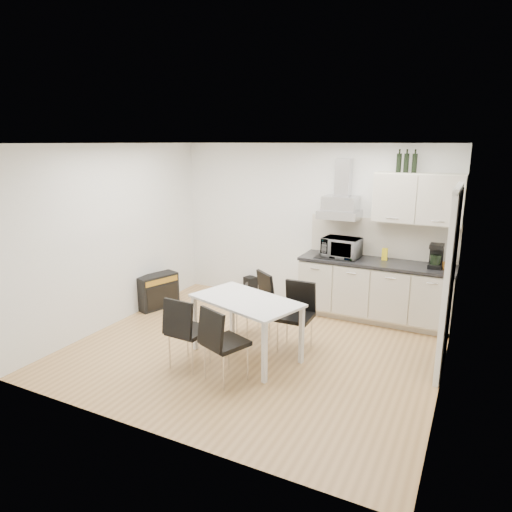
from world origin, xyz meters
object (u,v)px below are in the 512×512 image
Objects in this scene: guitar_amp at (157,291)px; dining_table at (246,306)px; chair_far_left at (253,305)px; chair_near_right at (226,344)px; chair_near_left at (189,331)px; chair_far_right at (295,318)px; floor_speaker at (250,286)px; kitchenette at (379,266)px.

dining_table is at bearing -5.29° from guitar_amp.
chair_far_left is 1.90m from guitar_amp.
guitar_amp is at bearing 28.09° from chair_far_left.
chair_near_right is at bearing 139.97° from chair_far_left.
chair_near_left is 0.57m from chair_near_right.
chair_near_left is at bearing -23.76° from guitar_amp.
chair_far_right and chair_near_left have the same top height.
chair_far_left is (-0.22, 0.61, -0.22)m from dining_table.
chair_near_left is 1.23× the size of guitar_amp.
floor_speaker is at bearing -50.09° from chair_far_right.
chair_far_left is at bearing -136.36° from kitchenette.
dining_table is 2.40m from floor_speaker.
dining_table is at bearing -42.10° from floor_speaker.
chair_near_right is at bearing -65.88° from dining_table.
guitar_amp is (-2.57, 0.46, -0.16)m from chair_far_right.
guitar_amp reaches higher than floor_speaker.
floor_speaker is at bearing 66.75° from guitar_amp.
chair_near_left is at bearing -168.42° from chair_near_right.
kitchenette is at bearing 76.10° from dining_table.
dining_table is at bearing -121.38° from kitchenette.
kitchenette is 2.29m from dining_table.
dining_table is 0.68m from chair_far_left.
chair_far_left is 0.72m from chair_far_right.
chair_far_right is 1.23× the size of guitar_amp.
chair_near_right is at bearing -113.38° from kitchenette.
guitar_amp is 2.18× the size of floor_speaker.
chair_far_right is (0.48, 0.43, -0.22)m from dining_table.
dining_table is (-1.19, -1.95, -0.17)m from kitchenette.
kitchenette is 7.71× the size of floor_speaker.
dining_table is at bearing 118.27° from chair_near_right.
dining_table is 2.31m from guitar_amp.
chair_far_left is at bearing -39.76° from floor_speaker.
guitar_amp is (-2.16, 1.52, -0.16)m from chair_near_right.
chair_far_right is 2.61m from guitar_amp.
chair_far_left reaches higher than dining_table.
kitchenette reaches higher than floor_speaker.
chair_far_left and chair_near_right have the same top height.
chair_near_left reaches higher than floor_speaker.
chair_far_left is 1.00× the size of chair_near_left.
dining_table is 1.69× the size of chair_near_left.
chair_near_left is at bearing -114.94° from dining_table.
kitchenette is 2.86× the size of chair_far_left.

